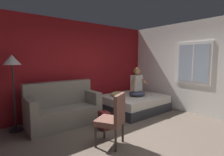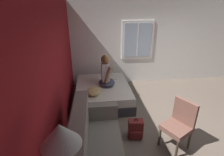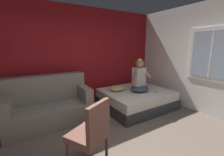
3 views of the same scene
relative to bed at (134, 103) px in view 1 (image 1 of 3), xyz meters
The scene contains 11 objects.
ground_plane 2.18m from the bed, 130.67° to the right, with size 40.00×40.00×0.00m, color brown.
wall_back_accent 2.06m from the bed, 144.73° to the left, with size 10.15×0.16×2.70m, color maroon.
wall_side_with_window 2.34m from the bed, 52.93° to the right, with size 0.19×6.54×2.70m.
bed is the anchor object (origin of this frame).
couch 2.22m from the bed, behind, with size 1.72×0.87×1.04m.
side_chair 2.33m from the bed, 145.84° to the right, with size 0.63×0.63×0.98m.
person_seated 0.61m from the bed, 81.25° to the right, with size 0.54×0.46×0.88m.
backpack 1.68m from the bed, 160.47° to the right, with size 0.26×0.32×0.46m.
throw_pillow 0.61m from the bed, 149.86° to the left, with size 0.48×0.36×0.14m, color tan.
cell_phone 0.58m from the bed, 45.13° to the right, with size 0.07×0.14×0.01m, color #B7B7BC.
floor_lamp 3.45m from the bed, 169.60° to the left, with size 0.36×0.36×1.70m.
Camera 1 is at (-2.48, -2.05, 1.60)m, focal length 28.00 mm.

